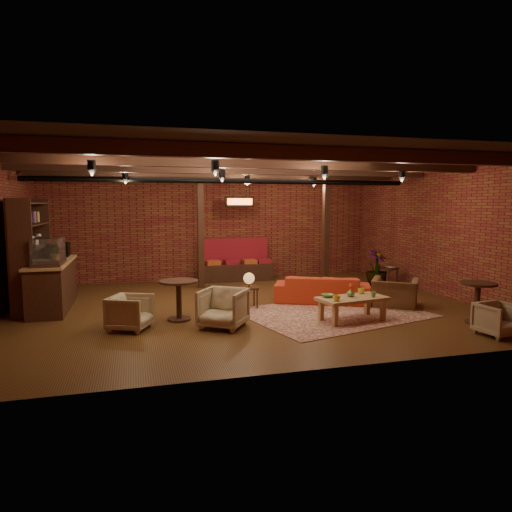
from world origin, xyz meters
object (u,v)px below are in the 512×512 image
object	(u,v)px
coffee_table	(351,300)
armchair_right	(395,288)
armchair_a	(130,311)
round_table_left	(179,293)
armchair_b	(223,306)
armchair_far	(498,318)
round_table_right	(477,296)
plant_tall	(378,231)
side_table_book	(387,269)
side_table_lamp	(249,281)
sofa	(322,289)

from	to	relation	value
coffee_table	armchair_right	world-z (taller)	armchair_right
armchair_right	armchair_a	bearing A→B (deg)	39.97
round_table_left	coffee_table	bearing A→B (deg)	-15.49
round_table_left	armchair_a	bearing A→B (deg)	-153.34
armchair_b	armchair_far	world-z (taller)	armchair_b
coffee_table	round_table_right	xyz separation A→B (m)	(2.23, -0.82, 0.12)
round_table_right	armchair_b	bearing A→B (deg)	168.48
round_table_left	armchair_far	distance (m)	5.84
armchair_far	plant_tall	world-z (taller)	plant_tall
coffee_table	armchair_a	world-z (taller)	coffee_table
coffee_table	round_table_right	distance (m)	2.38
side_table_book	armchair_far	xyz separation A→B (m)	(-0.68, -4.73, -0.18)
round_table_right	plant_tall	bearing A→B (deg)	88.11
round_table_left	plant_tall	world-z (taller)	plant_tall
armchair_a	side_table_book	size ratio (longest dim) A/B	1.13
round_table_left	side_table_book	distance (m)	6.33
side_table_lamp	armchair_a	xyz separation A→B (m)	(-2.53, -1.17, -0.24)
side_table_book	plant_tall	bearing A→B (deg)	169.45
sofa	armchair_b	xyz separation A→B (m)	(-2.64, -1.53, 0.08)
armchair_a	armchair_b	size ratio (longest dim) A/B	0.88
round_table_right	coffee_table	bearing A→B (deg)	159.72
round_table_right	side_table_lamp	bearing A→B (deg)	148.04
round_table_left	round_table_right	size ratio (longest dim) A/B	1.00
armchair_a	round_table_right	xyz separation A→B (m)	(6.43, -1.26, 0.18)
armchair_a	side_table_book	xyz separation A→B (m)	(6.86, 2.67, 0.14)
sofa	round_table_left	bearing A→B (deg)	37.08
side_table_lamp	armchair_far	size ratio (longest dim) A/B	1.23
side_table_book	armchair_b	bearing A→B (deg)	-150.32
sofa	round_table_right	world-z (taller)	round_table_right
coffee_table	armchair_b	world-z (taller)	armchair_b
armchair_a	plant_tall	world-z (taller)	plant_tall
armchair_a	coffee_table	bearing A→B (deg)	-71.53
sofa	plant_tall	bearing A→B (deg)	-122.53
round_table_left	plant_tall	bearing A→B (deg)	21.84
side_table_lamp	armchair_far	xyz separation A→B (m)	(3.65, -3.23, -0.28)
armchair_right	armchair_far	bearing A→B (deg)	137.15
side_table_lamp	armchair_right	size ratio (longest dim) A/B	0.81
round_table_right	armchair_far	bearing A→B (deg)	-107.24
side_table_lamp	armchair_far	bearing A→B (deg)	-41.52
armchair_far	armchair_a	bearing A→B (deg)	155.22
coffee_table	side_table_lamp	world-z (taller)	side_table_lamp
armchair_a	side_table_book	bearing A→B (deg)	-44.28
side_table_book	round_table_left	bearing A→B (deg)	-159.63
armchair_right	plant_tall	world-z (taller)	plant_tall
round_table_left	armchair_right	xyz separation A→B (m)	(4.77, -0.07, -0.12)
armchair_a	armchair_b	xyz separation A→B (m)	(1.66, -0.29, 0.05)
side_table_book	plant_tall	world-z (taller)	plant_tall
coffee_table	armchair_b	bearing A→B (deg)	176.66
armchair_right	round_table_right	bearing A→B (deg)	149.81
round_table_right	sofa	bearing A→B (deg)	130.29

